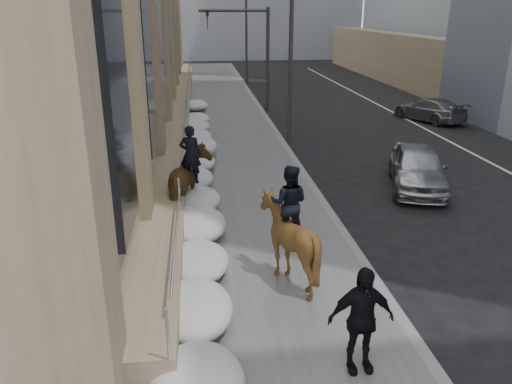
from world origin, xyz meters
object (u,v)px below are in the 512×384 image
at_px(mounted_horse_left, 190,180).
at_px(mounted_horse_right, 288,235).
at_px(pedestrian, 361,320).
at_px(car_silver, 418,167).
at_px(car_grey, 429,110).

height_order(mounted_horse_left, mounted_horse_right, mounted_horse_right).
height_order(pedestrian, car_silver, pedestrian).
distance_m(car_silver, car_grey, 11.89).
bearing_deg(mounted_horse_right, car_grey, -105.99).
relative_size(mounted_horse_right, car_grey, 0.61).
distance_m(pedestrian, car_silver, 10.22).
xyz_separation_m(mounted_horse_left, car_silver, (7.77, 1.65, -0.40)).
bearing_deg(car_grey, car_silver, 41.16).
xyz_separation_m(mounted_horse_right, car_silver, (5.58, 5.86, -0.46)).
xyz_separation_m(pedestrian, car_grey, (10.25, 19.58, -0.45)).
relative_size(car_silver, car_grey, 1.02).
xyz_separation_m(pedestrian, car_silver, (4.92, 8.95, -0.33)).
height_order(mounted_horse_right, pedestrian, mounted_horse_right).
bearing_deg(car_silver, mounted_horse_right, -115.68).
relative_size(mounted_horse_right, car_silver, 0.60).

